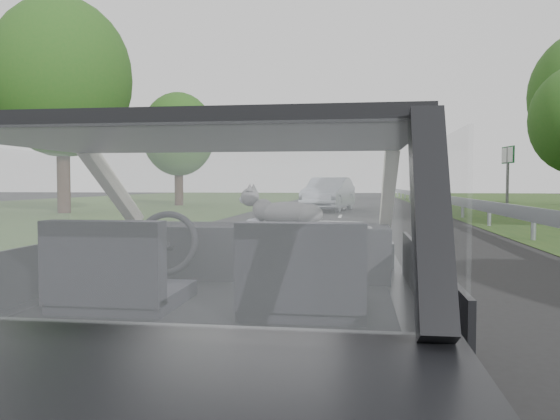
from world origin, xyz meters
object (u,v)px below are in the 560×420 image
(subject_car, at_px, (224,294))
(cat, at_px, (288,212))
(highway_sign, at_px, (507,182))
(other_car, at_px, (329,194))

(subject_car, bearing_deg, cat, 71.26)
(subject_car, bearing_deg, highway_sign, 71.82)
(cat, bearing_deg, subject_car, -97.15)
(cat, relative_size, highway_sign, 0.20)
(subject_car, relative_size, cat, 7.60)
(subject_car, bearing_deg, other_car, 91.68)
(cat, height_order, other_car, other_car)
(cat, xyz_separation_m, highway_sign, (5.86, 17.86, 0.22))
(other_car, bearing_deg, subject_car, -78.54)
(subject_car, xyz_separation_m, highway_sign, (6.08, 18.51, 0.57))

